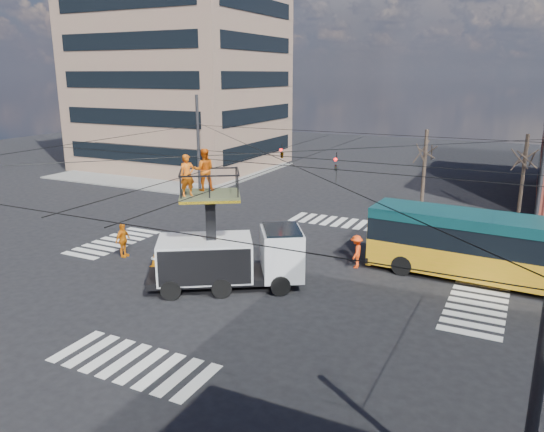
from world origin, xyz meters
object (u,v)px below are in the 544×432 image
at_px(flagger, 356,252).
at_px(traffic_cone, 154,260).
at_px(city_bus, 501,249).
at_px(worker_ground, 123,240).
at_px(utility_truck, 229,244).

bearing_deg(flagger, traffic_cone, -70.54).
xyz_separation_m(city_bus, traffic_cone, (-15.91, -5.29, -1.39)).
distance_m(worker_ground, flagger, 12.36).
distance_m(utility_truck, flagger, 6.82).
height_order(traffic_cone, worker_ground, worker_ground).
bearing_deg(worker_ground, city_bus, -77.70).
height_order(city_bus, worker_ground, city_bus).
distance_m(traffic_cone, flagger, 10.29).
distance_m(utility_truck, worker_ground, 7.42).
xyz_separation_m(city_bus, worker_ground, (-18.33, -4.86, -0.80)).
relative_size(utility_truck, flagger, 4.21).
bearing_deg(flagger, city_bus, 91.67).
height_order(utility_truck, city_bus, utility_truck).
xyz_separation_m(city_bus, flagger, (-6.63, -0.89, -0.88)).
relative_size(worker_ground, flagger, 1.10).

